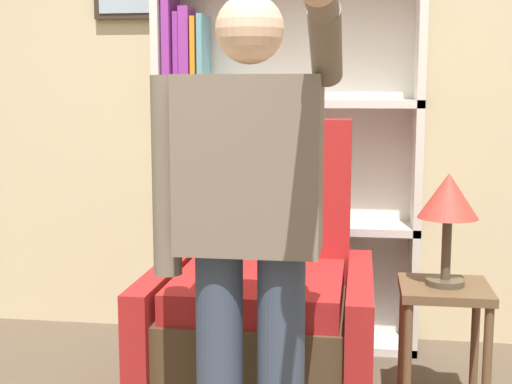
# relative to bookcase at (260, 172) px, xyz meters

# --- Properties ---
(wall_back) EXTENTS (8.00, 0.11, 2.80)m
(wall_back) POSITION_rel_bookcase_xyz_m (0.05, 0.16, 0.49)
(wall_back) COLOR beige
(wall_back) RESTS_ON ground_plane
(bookcase) EXTENTS (1.35, 0.28, 1.90)m
(bookcase) POSITION_rel_bookcase_xyz_m (0.00, 0.00, 0.00)
(bookcase) COLOR silver
(bookcase) RESTS_ON ground_plane
(armchair) EXTENTS (0.91, 0.88, 1.20)m
(armchair) POSITION_rel_bookcase_xyz_m (0.12, -0.77, -0.53)
(armchair) COLOR #4C3823
(armchair) RESTS_ON ground_plane
(person_standing) EXTENTS (0.58, 0.78, 1.61)m
(person_standing) POSITION_rel_bookcase_xyz_m (0.19, -1.54, 0.01)
(person_standing) COLOR #384256
(person_standing) RESTS_ON ground_plane
(side_table) EXTENTS (0.36, 0.36, 0.55)m
(side_table) POSITION_rel_bookcase_xyz_m (0.87, -0.77, -0.48)
(side_table) COLOR brown
(side_table) RESTS_ON ground_plane
(table_lamp) EXTENTS (0.24, 0.24, 0.46)m
(table_lamp) POSITION_rel_bookcase_xyz_m (0.87, -0.77, -0.02)
(table_lamp) COLOR #4C4233
(table_lamp) RESTS_ON side_table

